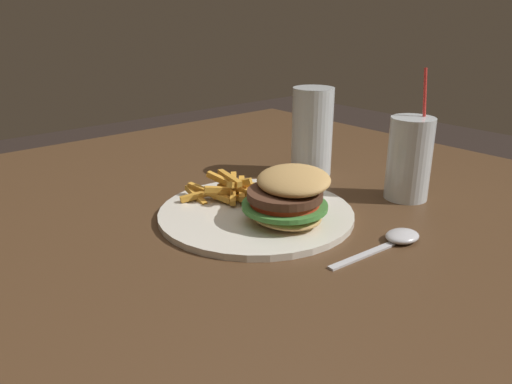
{
  "coord_description": "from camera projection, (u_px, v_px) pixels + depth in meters",
  "views": [
    {
      "loc": [
        0.55,
        -0.5,
        1.06
      ],
      "look_at": [
        0.01,
        -0.04,
        0.79
      ],
      "focal_mm": 35.0,
      "sensor_mm": 36.0,
      "label": 1
    }
  ],
  "objects": [
    {
      "name": "dining_table",
      "position": [
        270.0,
        282.0,
        0.85
      ],
      "size": [
        1.24,
        1.14,
        0.75
      ],
      "color": "#4C331E",
      "rests_on": "ground_plane"
    },
    {
      "name": "meal_plate_near",
      "position": [
        269.0,
        204.0,
        0.75
      ],
      "size": [
        0.3,
        0.3,
        0.09
      ],
      "color": "silver",
      "rests_on": "dining_table"
    },
    {
      "name": "beer_glass",
      "position": [
        312.0,
        134.0,
        0.94
      ],
      "size": [
        0.08,
        0.08,
        0.17
      ],
      "color": "silver",
      "rests_on": "dining_table"
    },
    {
      "name": "spoon",
      "position": [
        398.0,
        238.0,
        0.68
      ],
      "size": [
        0.04,
        0.16,
        0.01
      ],
      "rotation": [
        0.0,
        0.0,
        1.5
      ],
      "color": "silver",
      "rests_on": "dining_table"
    },
    {
      "name": "juice_glass",
      "position": [
        409.0,
        161.0,
        0.82
      ],
      "size": [
        0.07,
        0.07,
        0.21
      ],
      "color": "silver",
      "rests_on": "dining_table"
    }
  ]
}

